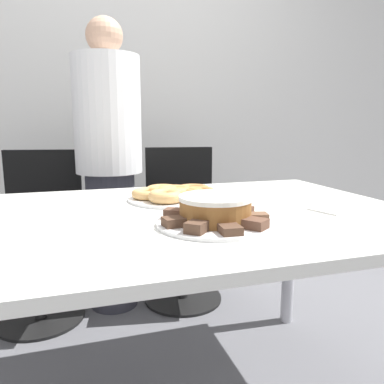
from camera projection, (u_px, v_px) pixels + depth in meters
The scene contains 26 objects.
wall_back at pixel (114, 79), 2.57m from camera, with size 8.00×0.05×2.60m.
table at pixel (173, 236), 1.18m from camera, with size 1.54×1.01×0.72m.
person_standing at pixel (109, 163), 1.96m from camera, with size 0.34×0.34×1.52m.
office_chair_left at pixel (39, 241), 1.92m from camera, with size 0.52×0.52×0.86m.
office_chair_right at pixel (182, 229), 2.15m from camera, with size 0.51×0.51×0.86m.
plate_cake at pixel (215, 223), 1.02m from camera, with size 0.32×0.32×0.01m.
plate_donuts at pixel (175, 198), 1.36m from camera, with size 0.34×0.34×0.01m.
frosted_cake at pixel (215, 208), 1.01m from camera, with size 0.20×0.20×0.07m.
lamington_0 at pixel (174, 222), 0.97m from camera, with size 0.06×0.06×0.02m.
lamington_1 at pixel (196, 227), 0.91m from camera, with size 0.07×0.07×0.03m.
lamington_2 at pixel (230, 229), 0.90m from camera, with size 0.05×0.06×0.02m.
lamington_3 at pixel (255, 224), 0.95m from camera, with size 0.08×0.08×0.02m.
lamington_4 at pixel (258, 217), 1.03m from camera, with size 0.06×0.05×0.02m.
lamington_5 at pixel (243, 210), 1.10m from camera, with size 0.07×0.07×0.02m.
lamington_6 at pixel (217, 208), 1.14m from camera, with size 0.06×0.06×0.02m.
lamington_7 at pixel (191, 210), 1.12m from camera, with size 0.05×0.05×0.02m.
lamington_8 at pixel (174, 214), 1.05m from camera, with size 0.06×0.06×0.03m.
donut_0 at pixel (175, 192), 1.36m from camera, with size 0.13×0.13×0.04m.
donut_1 at pixel (149, 194), 1.34m from camera, with size 0.12×0.12×0.03m.
donut_2 at pixel (166, 196), 1.28m from camera, with size 0.12×0.12×0.04m.
donut_3 at pixel (184, 195), 1.31m from camera, with size 0.13×0.13×0.04m.
donut_4 at pixel (199, 193), 1.34m from camera, with size 0.12×0.12×0.04m.
donut_5 at pixel (193, 190), 1.41m from camera, with size 0.13×0.13×0.03m.
donut_6 at pixel (173, 190), 1.42m from camera, with size 0.12×0.12×0.03m.
donut_7 at pixel (163, 190), 1.41m from camera, with size 0.13×0.13×0.03m.
napkin at pixel (334, 209), 1.20m from camera, with size 0.16×0.14×0.01m.
Camera 1 is at (-0.28, -1.10, 0.99)m, focal length 35.00 mm.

